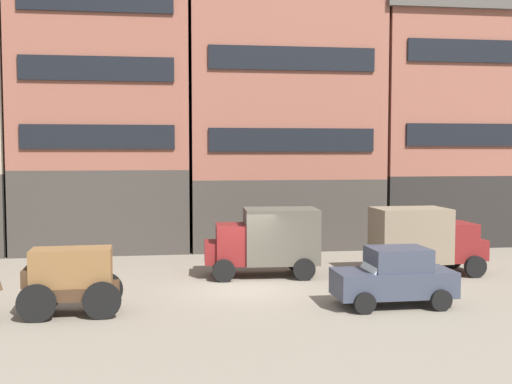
# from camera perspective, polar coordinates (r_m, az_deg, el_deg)

# --- Properties ---
(ground_plane) EXTENTS (120.00, 120.00, 0.00)m
(ground_plane) POSITION_cam_1_polar(r_m,az_deg,el_deg) (22.05, -0.95, -8.86)
(ground_plane) COLOR slate
(building_center_left) EXTENTS (8.68, 7.45, 13.63)m
(building_center_left) POSITION_cam_1_polar(r_m,az_deg,el_deg) (32.47, -13.68, 7.25)
(building_center_left) COLOR #38332D
(building_center_left) RESTS_ON ground_plane
(building_center_right) EXTENTS (9.92, 7.45, 15.38)m
(building_center_right) POSITION_cam_1_polar(r_m,az_deg,el_deg) (32.85, 2.20, 8.83)
(building_center_right) COLOR #38332D
(building_center_right) RESTS_ON ground_plane
(building_far_right) EXTENTS (10.06, 7.45, 12.24)m
(building_far_right) POSITION_cam_1_polar(r_m,az_deg,el_deg) (35.69, 17.70, 5.73)
(building_far_right) COLOR black
(building_far_right) RESTS_ON ground_plane
(cargo_wagon) EXTENTS (2.96, 1.63, 1.98)m
(cargo_wagon) POSITION_cam_1_polar(r_m,az_deg,el_deg) (19.11, -16.81, -7.48)
(cargo_wagon) COLOR #3D2819
(cargo_wagon) RESTS_ON ground_plane
(delivery_truck_near) EXTENTS (4.42, 2.28, 2.62)m
(delivery_truck_near) POSITION_cam_1_polar(r_m,az_deg,el_deg) (23.88, 0.92, -4.41)
(delivery_truck_near) COLOR maroon
(delivery_truck_near) RESTS_ON ground_plane
(delivery_truck_far) EXTENTS (4.38, 2.20, 2.62)m
(delivery_truck_far) POSITION_cam_1_polar(r_m,az_deg,el_deg) (25.12, 15.27, -4.14)
(delivery_truck_far) COLOR maroon
(delivery_truck_far) RESTS_ON ground_plane
(sedan_parked_curb) EXTENTS (3.73, 1.92, 1.83)m
(sedan_parked_curb) POSITION_cam_1_polar(r_m,az_deg,el_deg) (19.89, 12.65, -7.65)
(sedan_parked_curb) COLOR #333847
(sedan_parked_curb) RESTS_ON ground_plane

